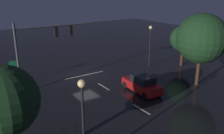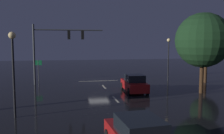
% 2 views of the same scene
% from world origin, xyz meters
% --- Properties ---
extents(ground_plane, '(80.00, 80.00, 0.00)m').
position_xyz_m(ground_plane, '(0.00, 0.00, 0.00)').
color(ground_plane, black).
extents(traffic_signal_assembly, '(7.91, 0.47, 6.80)m').
position_xyz_m(traffic_signal_assembly, '(4.97, 0.98, 4.77)').
color(traffic_signal_assembly, '#383A3D').
rests_on(traffic_signal_assembly, ground_plane).
extents(lane_dash_far, '(0.16, 2.20, 0.01)m').
position_xyz_m(lane_dash_far, '(0.00, 4.00, 0.00)').
color(lane_dash_far, beige).
rests_on(lane_dash_far, ground_plane).
extents(lane_dash_mid, '(0.16, 2.20, 0.01)m').
position_xyz_m(lane_dash_mid, '(0.00, 10.00, 0.00)').
color(lane_dash_mid, beige).
rests_on(lane_dash_mid, ground_plane).
extents(stop_bar, '(5.00, 0.16, 0.01)m').
position_xyz_m(stop_bar, '(0.00, -0.21, 0.00)').
color(stop_bar, beige).
rests_on(stop_bar, ground_plane).
extents(car_approaching, '(2.05, 4.43, 1.70)m').
position_xyz_m(car_approaching, '(-2.43, 7.17, 0.80)').
color(car_approaching, maroon).
rests_on(car_approaching, ground_plane).
extents(street_lamp_left_kerb, '(0.44, 0.44, 5.28)m').
position_xyz_m(street_lamp_left_kerb, '(-8.46, 1.53, 3.68)').
color(street_lamp_left_kerb, black).
rests_on(street_lamp_left_kerb, ground_plane).
extents(street_lamp_right_kerb, '(0.44, 0.44, 5.35)m').
position_xyz_m(street_lamp_right_kerb, '(7.22, 13.54, 3.71)').
color(street_lamp_right_kerb, black).
rests_on(street_lamp_right_kerb, ground_plane).
extents(route_sign, '(0.90, 0.19, 2.62)m').
position_xyz_m(route_sign, '(7.34, -1.77, 1.89)').
color(route_sign, '#383A3D').
rests_on(route_sign, ground_plane).
extents(tree_left_near, '(3.36, 3.36, 5.24)m').
position_xyz_m(tree_left_near, '(-12.33, 3.51, 3.54)').
color(tree_left_near, '#382314').
rests_on(tree_left_near, ground_plane).
extents(tree_right_near, '(3.65, 3.65, 6.27)m').
position_xyz_m(tree_right_near, '(10.76, 11.90, 4.42)').
color(tree_right_near, '#382314').
rests_on(tree_right_near, ground_plane).
extents(tree_left_far, '(5.04, 5.04, 7.47)m').
position_xyz_m(tree_left_far, '(-8.42, 9.01, 4.94)').
color(tree_left_far, '#382314').
rests_on(tree_left_far, ground_plane).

